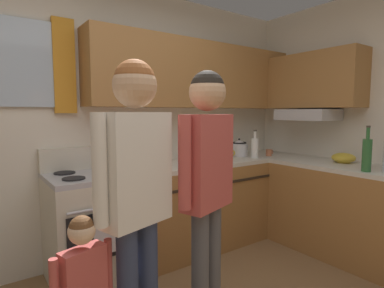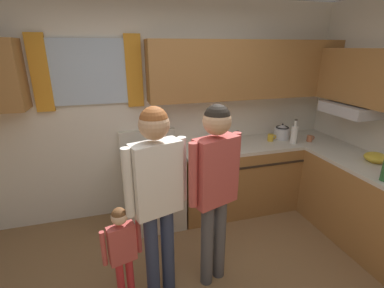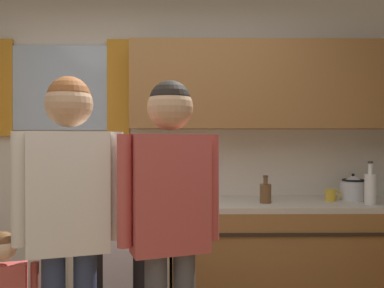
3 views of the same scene
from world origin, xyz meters
The scene contains 12 objects.
back_wall_unit centered at (0.09, 1.82, 1.49)m, with size 4.60×0.42×2.60m.
kitchen_counter_run centered at (1.56, 1.09, 0.45)m, with size 2.11×2.15×0.90m.
stove_oven centered at (-0.17, 1.54, 0.47)m, with size 0.68×0.67×1.10m.
bottle_milk_white centered at (1.62, 1.39, 1.02)m, with size 0.08×0.08×0.31m.
bottle_squat_brown centered at (0.87, 1.46, 0.98)m, with size 0.08×0.08×0.21m.
cup_terracotta centered at (1.87, 1.40, 0.94)m, with size 0.11×0.07×0.08m.
mug_mustard_yellow centered at (1.40, 1.55, 0.95)m, with size 0.12×0.08×0.09m.
stovetop_kettle centered at (1.59, 1.60, 1.00)m, with size 0.27×0.20×0.21m.
mixing_bowl centered at (2.09, 0.63, 0.95)m, with size 0.23×0.23×0.10m.
adult_holding_child centered at (-0.27, 0.45, 1.05)m, with size 0.50×0.26×1.67m.
adult_in_plaid centered at (0.21, 0.47, 1.04)m, with size 0.49×0.27×1.66m.
small_child centered at (-0.57, 0.41, 0.58)m, with size 0.31×0.14×0.93m.
Camera 2 is at (-0.55, -1.44, 2.06)m, focal length 25.90 mm.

